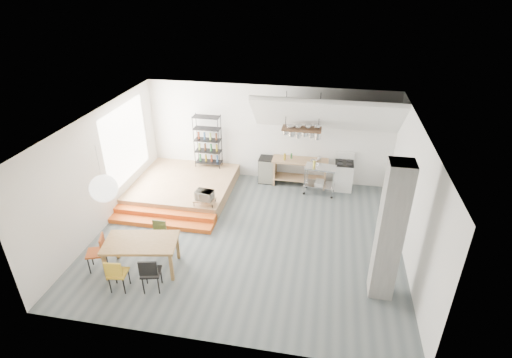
% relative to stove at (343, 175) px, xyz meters
% --- Properties ---
extents(floor, '(8.00, 8.00, 0.00)m').
position_rel_stove_xyz_m(floor, '(-2.50, -3.16, -0.48)').
color(floor, '#515B5E').
rests_on(floor, ground).
extents(wall_back, '(8.00, 0.04, 3.20)m').
position_rel_stove_xyz_m(wall_back, '(-2.50, 0.34, 1.12)').
color(wall_back, silver).
rests_on(wall_back, ground).
extents(wall_left, '(0.04, 7.00, 3.20)m').
position_rel_stove_xyz_m(wall_left, '(-6.50, -3.16, 1.12)').
color(wall_left, silver).
rests_on(wall_left, ground).
extents(wall_right, '(0.04, 7.00, 3.20)m').
position_rel_stove_xyz_m(wall_right, '(1.50, -3.16, 1.12)').
color(wall_right, silver).
rests_on(wall_right, ground).
extents(ceiling, '(8.00, 7.00, 0.02)m').
position_rel_stove_xyz_m(ceiling, '(-2.50, -3.16, 2.72)').
color(ceiling, white).
rests_on(ceiling, wall_back).
extents(slope_ceiling, '(4.40, 1.44, 1.32)m').
position_rel_stove_xyz_m(slope_ceiling, '(-0.70, -0.26, 2.07)').
color(slope_ceiling, white).
rests_on(slope_ceiling, wall_back).
extents(window_pane, '(0.02, 2.50, 2.20)m').
position_rel_stove_xyz_m(window_pane, '(-6.48, -1.66, 1.32)').
color(window_pane, white).
rests_on(window_pane, wall_left).
extents(platform, '(3.00, 3.00, 0.40)m').
position_rel_stove_xyz_m(platform, '(-5.00, -1.16, -0.28)').
color(platform, '#A07B50').
rests_on(platform, ground).
extents(step_lower, '(3.00, 0.35, 0.13)m').
position_rel_stove_xyz_m(step_lower, '(-5.00, -3.11, -0.41)').
color(step_lower, '#E05C1A').
rests_on(step_lower, ground).
extents(step_upper, '(3.00, 0.35, 0.27)m').
position_rel_stove_xyz_m(step_upper, '(-5.00, -2.76, -0.35)').
color(step_upper, '#E05C1A').
rests_on(step_upper, ground).
extents(concrete_column, '(0.50, 0.50, 3.20)m').
position_rel_stove_xyz_m(concrete_column, '(0.80, -4.66, 1.12)').
color(concrete_column, gray).
rests_on(concrete_column, ground).
extents(kitchen_counter, '(1.80, 0.60, 0.91)m').
position_rel_stove_xyz_m(kitchen_counter, '(-1.40, -0.01, 0.15)').
color(kitchen_counter, '#A07B50').
rests_on(kitchen_counter, ground).
extents(stove, '(0.60, 0.60, 1.18)m').
position_rel_stove_xyz_m(stove, '(0.00, 0.00, 0.00)').
color(stove, white).
rests_on(stove, ground).
extents(pot_rack, '(1.20, 0.50, 1.43)m').
position_rel_stove_xyz_m(pot_rack, '(-1.37, -0.23, 1.50)').
color(pot_rack, '#3C2618').
rests_on(pot_rack, ceiling).
extents(wire_shelving, '(0.88, 0.38, 1.80)m').
position_rel_stove_xyz_m(wire_shelving, '(-4.50, 0.04, 0.85)').
color(wire_shelving, black).
rests_on(wire_shelving, platform).
extents(microwave_shelf, '(0.60, 0.40, 0.16)m').
position_rel_stove_xyz_m(microwave_shelf, '(-3.90, -2.41, 0.07)').
color(microwave_shelf, '#A07B50').
rests_on(microwave_shelf, platform).
extents(paper_lantern, '(0.60, 0.60, 0.60)m').
position_rel_stove_xyz_m(paper_lantern, '(-5.26, -4.99, 1.72)').
color(paper_lantern, white).
rests_on(paper_lantern, ceiling).
extents(dining_table, '(1.81, 1.23, 0.79)m').
position_rel_stove_xyz_m(dining_table, '(-4.67, -4.88, 0.23)').
color(dining_table, olive).
rests_on(dining_table, ground).
extents(chair_mustard, '(0.44, 0.44, 0.86)m').
position_rel_stove_xyz_m(chair_mustard, '(-4.90, -5.69, 0.03)').
color(chair_mustard, gold).
rests_on(chair_mustard, ground).
extents(chair_black, '(0.50, 0.50, 0.91)m').
position_rel_stove_xyz_m(chair_black, '(-4.17, -5.56, 0.06)').
color(chair_black, black).
rests_on(chair_black, ground).
extents(chair_olive, '(0.37, 0.37, 0.81)m').
position_rel_stove_xyz_m(chair_olive, '(-4.59, -4.11, 0.00)').
color(chair_olive, '#5E6B33').
rests_on(chair_olive, ground).
extents(chair_red, '(0.53, 0.53, 0.91)m').
position_rel_stove_xyz_m(chair_red, '(-5.68, -5.06, 0.06)').
color(chair_red, '#AB4518').
rests_on(chair_red, ground).
extents(rolling_cart, '(1.01, 0.63, 0.94)m').
position_rel_stove_xyz_m(rolling_cart, '(-0.73, -0.46, 0.13)').
color(rolling_cart, silver).
rests_on(rolling_cart, ground).
extents(mini_fridge, '(0.51, 0.51, 0.86)m').
position_rel_stove_xyz_m(mini_fridge, '(-2.50, 0.04, -0.05)').
color(mini_fridge, black).
rests_on(mini_fridge, ground).
extents(microwave, '(0.53, 0.39, 0.27)m').
position_rel_stove_xyz_m(microwave, '(-3.90, -2.41, 0.22)').
color(microwave, beige).
rests_on(microwave, microwave_shelf).
extents(bowl, '(0.26, 0.26, 0.05)m').
position_rel_stove_xyz_m(bowl, '(-0.98, -0.06, 0.45)').
color(bowl, silver).
rests_on(bowl, kitchen_counter).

